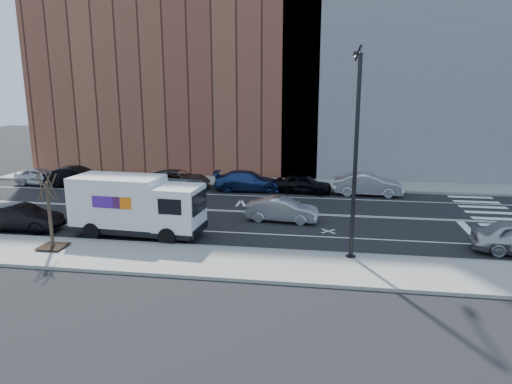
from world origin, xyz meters
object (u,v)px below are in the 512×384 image
(far_parked_a, at_px, (40,176))
(far_parked_b, at_px, (77,177))
(driving_sedan, at_px, (282,210))
(fedex_van, at_px, (136,205))

(far_parked_a, distance_m, far_parked_b, 3.20)
(far_parked_b, distance_m, driving_sedan, 18.34)
(fedex_van, bearing_deg, far_parked_b, 135.12)
(far_parked_a, height_order, driving_sedan, far_parked_a)
(fedex_van, xyz_separation_m, far_parked_a, (-12.88, 11.03, -0.95))
(far_parked_a, relative_size, far_parked_b, 0.86)
(fedex_van, height_order, far_parked_b, fedex_van)
(fedex_van, xyz_separation_m, far_parked_b, (-9.68, 11.01, -0.87))
(far_parked_a, relative_size, driving_sedan, 0.98)
(far_parked_b, height_order, driving_sedan, far_parked_b)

